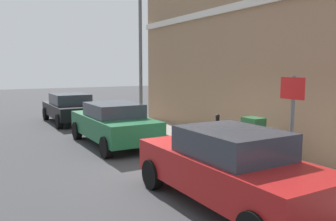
{
  "coord_description": "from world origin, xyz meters",
  "views": [
    {
      "loc": [
        -4.37,
        -6.89,
        2.6
      ],
      "look_at": [
        1.23,
        3.07,
        1.2
      ],
      "focal_mm": 37.02,
      "sensor_mm": 36.0,
      "label": 1
    }
  ],
  "objects_px": {
    "car_red": "(229,167)",
    "bollard_near_cabinet": "(217,130)",
    "lamppost": "(141,52)",
    "utility_cabinet": "(253,140)",
    "car_black": "(70,108)",
    "car_green": "(113,123)",
    "street_sign": "(292,115)"
  },
  "relations": [
    {
      "from": "lamppost",
      "to": "bollard_near_cabinet",
      "type": "bearing_deg",
      "value": -88.39
    },
    {
      "from": "car_green",
      "to": "bollard_near_cabinet",
      "type": "xyz_separation_m",
      "value": [
        2.46,
        -2.52,
        -0.05
      ]
    },
    {
      "from": "car_green",
      "to": "bollard_near_cabinet",
      "type": "bearing_deg",
      "value": -136.21
    },
    {
      "from": "bollard_near_cabinet",
      "to": "street_sign",
      "type": "relative_size",
      "value": 0.45
    },
    {
      "from": "car_red",
      "to": "lamppost",
      "type": "xyz_separation_m",
      "value": [
        2.3,
        8.83,
        2.54
      ]
    },
    {
      "from": "bollard_near_cabinet",
      "to": "lamppost",
      "type": "bearing_deg",
      "value": 91.61
    },
    {
      "from": "bollard_near_cabinet",
      "to": "car_black",
      "type": "bearing_deg",
      "value": 107.4
    },
    {
      "from": "street_sign",
      "to": "bollard_near_cabinet",
      "type": "bearing_deg",
      "value": 75.21
    },
    {
      "from": "utility_cabinet",
      "to": "bollard_near_cabinet",
      "type": "distance_m",
      "value": 1.68
    },
    {
      "from": "car_black",
      "to": "car_green",
      "type": "bearing_deg",
      "value": -179.39
    },
    {
      "from": "street_sign",
      "to": "lamppost",
      "type": "relative_size",
      "value": 0.4
    },
    {
      "from": "utility_cabinet",
      "to": "bollard_near_cabinet",
      "type": "relative_size",
      "value": 1.11
    },
    {
      "from": "car_green",
      "to": "lamppost",
      "type": "distance_m",
      "value": 4.41
    },
    {
      "from": "utility_cabinet",
      "to": "street_sign",
      "type": "height_order",
      "value": "street_sign"
    },
    {
      "from": "utility_cabinet",
      "to": "car_green",
      "type": "bearing_deg",
      "value": 119.38
    },
    {
      "from": "car_green",
      "to": "car_black",
      "type": "bearing_deg",
      "value": 0.4
    },
    {
      "from": "utility_cabinet",
      "to": "lamppost",
      "type": "xyz_separation_m",
      "value": [
        -0.05,
        6.96,
        2.62
      ]
    },
    {
      "from": "car_red",
      "to": "utility_cabinet",
      "type": "relative_size",
      "value": 3.67
    },
    {
      "from": "car_black",
      "to": "utility_cabinet",
      "type": "distance_m",
      "value": 10.14
    },
    {
      "from": "car_black",
      "to": "street_sign",
      "type": "relative_size",
      "value": 1.79
    },
    {
      "from": "car_black",
      "to": "utility_cabinet",
      "type": "height_order",
      "value": "car_black"
    },
    {
      "from": "lamppost",
      "to": "car_red",
      "type": "bearing_deg",
      "value": -104.62
    },
    {
      "from": "car_black",
      "to": "utility_cabinet",
      "type": "bearing_deg",
      "value": -166.31
    },
    {
      "from": "car_black",
      "to": "lamppost",
      "type": "bearing_deg",
      "value": -140.43
    },
    {
      "from": "car_red",
      "to": "car_green",
      "type": "xyz_separation_m",
      "value": [
        -0.01,
        6.07,
        -0.01
      ]
    },
    {
      "from": "car_red",
      "to": "bollard_near_cabinet",
      "type": "height_order",
      "value": "car_red"
    },
    {
      "from": "car_green",
      "to": "street_sign",
      "type": "relative_size",
      "value": 1.84
    },
    {
      "from": "car_green",
      "to": "utility_cabinet",
      "type": "relative_size",
      "value": 3.69
    },
    {
      "from": "car_red",
      "to": "car_green",
      "type": "relative_size",
      "value": 1.0
    },
    {
      "from": "car_black",
      "to": "lamppost",
      "type": "relative_size",
      "value": 0.72
    },
    {
      "from": "utility_cabinet",
      "to": "lamppost",
      "type": "height_order",
      "value": "lamppost"
    },
    {
      "from": "bollard_near_cabinet",
      "to": "lamppost",
      "type": "relative_size",
      "value": 0.18
    }
  ]
}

